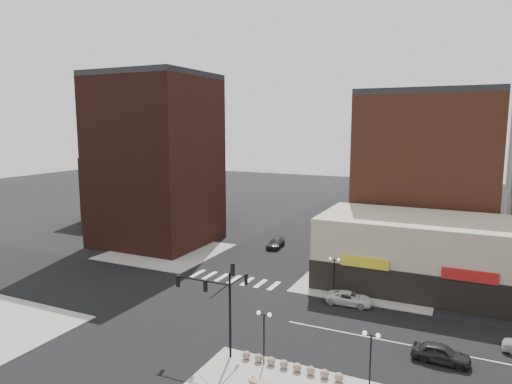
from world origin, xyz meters
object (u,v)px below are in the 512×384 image
at_px(street_lamp_se_a, 264,324).
at_px(white_suv, 349,298).
at_px(street_lamp_se_b, 371,346).
at_px(street_lamp_ne, 334,267).
at_px(dark_sedan_north, 276,243).
at_px(traffic_signal, 221,294).
at_px(dark_sedan_east, 441,353).

xyz_separation_m(street_lamp_se_a, white_suv, (3.07, 14.50, -2.64)).
bearing_deg(street_lamp_se_a, white_suv, 78.06).
distance_m(street_lamp_se_b, white_suv, 15.54).
height_order(street_lamp_ne, dark_sedan_north, street_lamp_ne).
bearing_deg(white_suv, street_lamp_se_b, -163.22).
bearing_deg(traffic_signal, street_lamp_se_a, -2.57).
height_order(street_lamp_se_b, street_lamp_ne, same).
bearing_deg(dark_sedan_east, street_lamp_ne, 51.40).
bearing_deg(dark_sedan_north, street_lamp_se_b, -62.76).
height_order(traffic_signal, white_suv, traffic_signal).
distance_m(street_lamp_se_a, dark_sedan_north, 33.62).
distance_m(traffic_signal, street_lamp_se_a, 4.12).
distance_m(white_suv, dark_sedan_north, 22.60).
relative_size(street_lamp_se_a, street_lamp_se_b, 1.00).
xyz_separation_m(street_lamp_se_a, street_lamp_ne, (1.00, 16.00, 0.00)).
distance_m(traffic_signal, street_lamp_ne, 16.62).
height_order(white_suv, dark_sedan_east, dark_sedan_east).
height_order(street_lamp_se_a, white_suv, street_lamp_se_a).
relative_size(street_lamp_ne, dark_sedan_north, 0.89).
xyz_separation_m(white_suv, dark_sedan_east, (9.17, -8.33, 0.08)).
bearing_deg(dark_sedan_east, dark_sedan_north, 46.71).
xyz_separation_m(street_lamp_se_b, dark_sedan_north, (-20.10, 31.26, -2.61)).
relative_size(street_lamp_se_a, white_suv, 0.88).
xyz_separation_m(street_lamp_se_a, dark_sedan_north, (-12.10, 31.26, -2.61)).
bearing_deg(street_lamp_ne, dark_sedan_east, -41.18).
bearing_deg(white_suv, dark_sedan_east, -134.26).
bearing_deg(street_lamp_se_b, traffic_signal, 179.18).
distance_m(street_lamp_ne, dark_sedan_east, 15.15).
xyz_separation_m(street_lamp_ne, dark_sedan_north, (-13.10, 15.26, -2.61)).
height_order(street_lamp_ne, white_suv, street_lamp_ne).
distance_m(dark_sedan_east, dark_sedan_north, 34.95).
xyz_separation_m(traffic_signal, street_lamp_se_b, (11.76, -0.17, -1.67)).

